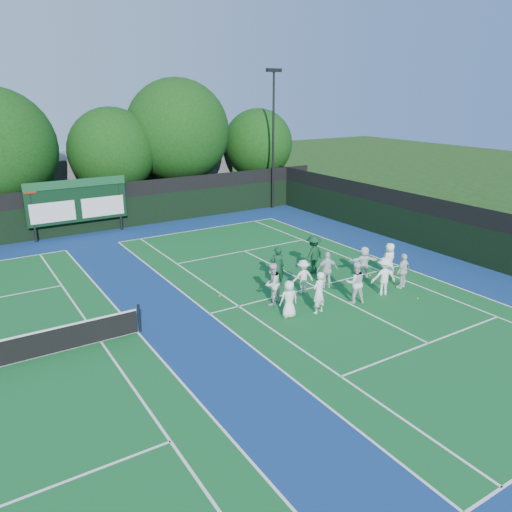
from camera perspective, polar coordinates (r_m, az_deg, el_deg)
ground at (r=22.46m, az=8.45°, el=-4.33°), size 120.00×120.00×0.00m
court_apron at (r=20.21m, az=-6.64°, el=-6.91°), size 34.00×32.00×0.01m
near_court at (r=23.17m, az=6.85°, el=-3.52°), size 11.05×23.85×0.01m
back_fence at (r=33.32m, az=-18.09°, el=4.89°), size 34.00×0.08×3.00m
divider_fence_right at (r=29.04m, az=20.96°, el=2.69°), size 0.08×32.00×3.00m
scoreboard at (r=32.53m, az=-19.77°, el=5.92°), size 6.00×0.21×3.55m
clubhouse at (r=41.81m, az=-15.70°, el=8.59°), size 18.00×6.00×4.00m
light_pole_right at (r=37.87m, az=2.00°, el=14.86°), size 1.20×0.30×10.12m
tree_c at (r=36.91m, az=-15.91°, el=11.21°), size 6.02×6.02×7.62m
tree_d at (r=38.51m, az=-8.79°, el=13.63°), size 7.62×7.62×9.58m
tree_e at (r=41.93m, az=0.35°, el=12.52°), size 5.62×5.62×7.30m
tennis_ball_1 at (r=24.98m, az=12.89°, el=-2.16°), size 0.07×0.07×0.07m
tennis_ball_2 at (r=22.80m, az=17.99°, el=-4.63°), size 0.07×0.07×0.07m
tennis_ball_3 at (r=22.01m, az=-4.20°, el=-4.57°), size 0.07×0.07×0.07m
tennis_ball_4 at (r=25.34m, az=5.70°, el=-1.48°), size 0.07×0.07×0.07m
tennis_ball_5 at (r=25.58m, az=14.87°, el=-1.83°), size 0.07×0.07×0.07m
player_front_0 at (r=19.82m, az=3.78°, el=-4.93°), size 0.82×0.60×1.53m
player_front_1 at (r=20.24m, az=7.19°, el=-4.17°), size 0.72×0.56×1.77m
player_front_2 at (r=21.48m, az=11.27°, el=-2.98°), size 1.07×0.97×1.81m
player_front_3 at (r=22.59m, az=14.39°, el=-2.26°), size 1.27×1.01×1.72m
player_front_4 at (r=23.59m, az=16.46°, el=-1.64°), size 1.03×0.60×1.65m
player_back_0 at (r=20.91m, az=1.83°, el=-3.19°), size 1.09×0.99×1.82m
player_back_1 at (r=22.19m, az=5.38°, el=-2.36°), size 1.10×0.78×1.54m
player_back_2 at (r=22.91m, az=8.14°, el=-1.57°), size 1.08×0.73×1.71m
player_back_3 at (r=24.52m, az=12.23°, el=-0.67°), size 1.49×0.99×1.54m
player_back_4 at (r=25.04m, az=14.98°, el=-0.37°), size 0.87×0.65×1.64m
coach_left at (r=22.95m, az=2.44°, el=-1.18°), size 0.78×0.64×1.84m
coach_right at (r=24.62m, az=6.57°, el=0.19°), size 1.35×0.93×1.93m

